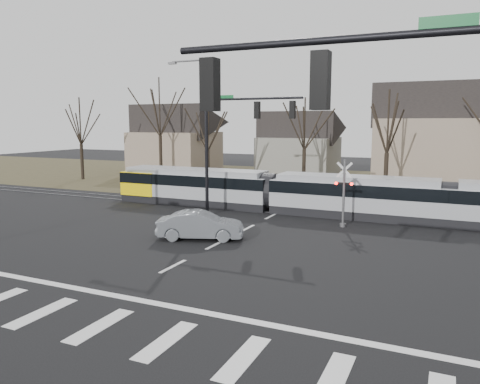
% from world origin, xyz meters
% --- Properties ---
extents(ground, '(140.00, 140.00, 0.00)m').
position_xyz_m(ground, '(0.00, 0.00, 0.00)').
color(ground, black).
extents(grass_verge, '(140.00, 28.00, 0.01)m').
position_xyz_m(grass_verge, '(0.00, 32.00, 0.01)').
color(grass_verge, '#38331E').
rests_on(grass_verge, ground).
extents(crosswalk, '(27.00, 2.60, 0.01)m').
position_xyz_m(crosswalk, '(0.00, -4.00, 0.01)').
color(crosswalk, silver).
rests_on(crosswalk, ground).
extents(stop_line, '(28.00, 0.35, 0.01)m').
position_xyz_m(stop_line, '(0.00, -1.80, 0.01)').
color(stop_line, silver).
rests_on(stop_line, ground).
extents(lane_dashes, '(0.18, 30.00, 0.01)m').
position_xyz_m(lane_dashes, '(0.00, 16.00, 0.01)').
color(lane_dashes, silver).
rests_on(lane_dashes, ground).
extents(rail_pair, '(90.00, 1.52, 0.06)m').
position_xyz_m(rail_pair, '(0.00, 15.80, 0.03)').
color(rail_pair, '#59595E').
rests_on(rail_pair, ground).
extents(tram, '(35.60, 2.64, 2.70)m').
position_xyz_m(tram, '(4.95, 16.00, 1.47)').
color(tram, gray).
rests_on(tram, ground).
extents(sedan, '(4.60, 5.59, 1.50)m').
position_xyz_m(sedan, '(-1.27, 6.70, 0.75)').
color(sedan, slate).
rests_on(sedan, ground).
extents(signal_pole_near_right, '(6.72, 0.44, 8.00)m').
position_xyz_m(signal_pole_near_right, '(10.11, -6.00, 5.17)').
color(signal_pole_near_right, black).
rests_on(signal_pole_near_right, ground).
extents(signal_pole_far, '(9.28, 0.44, 10.20)m').
position_xyz_m(signal_pole_far, '(-2.41, 12.50, 5.70)').
color(signal_pole_far, black).
rests_on(signal_pole_far, ground).
extents(rail_crossing_signal, '(1.08, 0.36, 4.00)m').
position_xyz_m(rail_crossing_signal, '(5.00, 12.79, 1.89)').
color(rail_crossing_signal, '#59595B').
rests_on(rail_crossing_signal, ground).
extents(tree_row, '(59.20, 7.20, 10.00)m').
position_xyz_m(tree_row, '(2.00, 26.00, 5.00)').
color(tree_row, black).
rests_on(tree_row, ground).
extents(house_a, '(9.72, 8.64, 8.60)m').
position_xyz_m(house_a, '(-20.00, 34.00, 4.46)').
color(house_a, gray).
rests_on(house_a, ground).
extents(house_b, '(8.64, 7.56, 7.65)m').
position_xyz_m(house_b, '(-5.00, 36.00, 3.97)').
color(house_b, slate).
rests_on(house_b, ground).
extents(house_c, '(10.80, 8.64, 10.10)m').
position_xyz_m(house_c, '(9.00, 33.00, 5.23)').
color(house_c, gray).
rests_on(house_c, ground).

